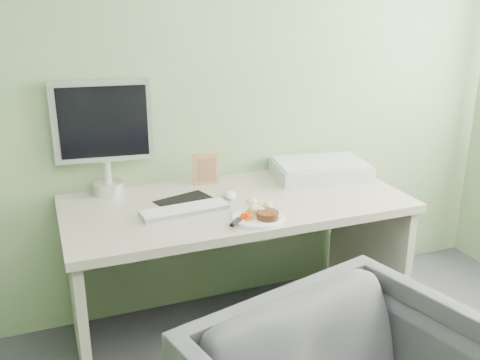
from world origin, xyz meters
name	(u,v)px	position (x,y,z in m)	size (l,w,h in m)	color
wall_back	(209,58)	(0.00, 2.00, 1.35)	(3.50, 3.50, 0.00)	gray
desk	(236,235)	(0.00, 1.62, 0.55)	(1.60, 0.75, 0.73)	#B5A897
plate	(258,218)	(0.01, 1.37, 0.74)	(0.23, 0.23, 0.01)	white
steak	(268,215)	(0.04, 1.34, 0.76)	(0.10, 0.10, 0.03)	black
potato_pile	(261,205)	(0.04, 1.43, 0.77)	(0.10, 0.07, 0.05)	#A4894F
carrot_heap	(245,215)	(-0.06, 1.37, 0.76)	(0.06, 0.05, 0.04)	#FF4805
steak_knife	(239,219)	(-0.09, 1.35, 0.75)	(0.16, 0.16, 0.01)	silver
mousepad	(189,203)	(-0.22, 1.67, 0.73)	(0.26, 0.23, 0.00)	black
keyboard	(185,210)	(-0.27, 1.56, 0.74)	(0.39, 0.12, 0.02)	white
computer_mouse	(230,195)	(-0.02, 1.66, 0.75)	(0.05, 0.10, 0.03)	white
photo_frame	(206,169)	(-0.07, 1.89, 0.81)	(0.13, 0.02, 0.16)	olive
eyedrop_bottle	(200,177)	(-0.09, 1.93, 0.76)	(0.02, 0.02, 0.07)	white
scanner	(320,170)	(0.54, 1.79, 0.77)	(0.48, 0.32, 0.08)	silver
monitor	(103,131)	(-0.55, 1.94, 1.04)	(0.46, 0.14, 0.55)	silver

